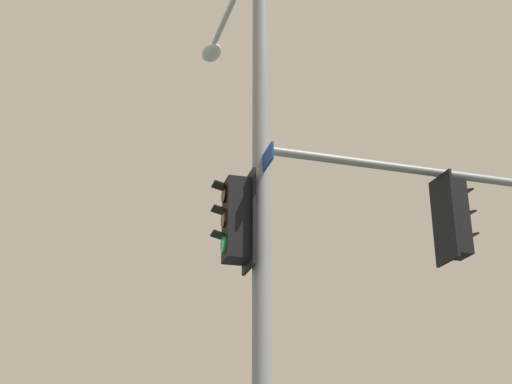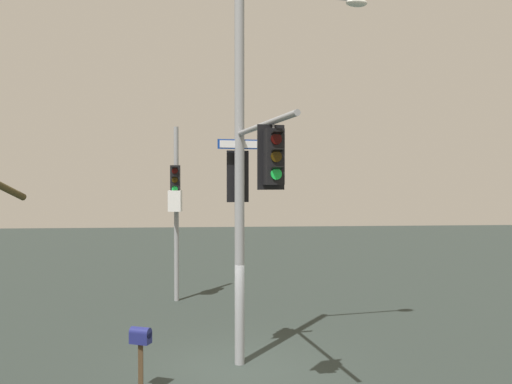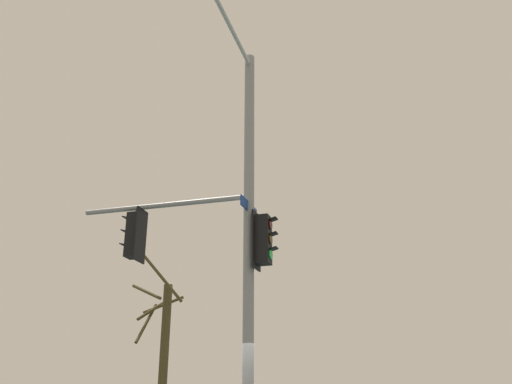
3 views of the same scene
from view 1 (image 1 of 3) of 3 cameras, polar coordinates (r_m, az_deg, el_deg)
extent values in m
cylinder|color=gray|center=(9.82, 0.42, -1.87)|extent=(0.24, 0.24, 9.60)
cylinder|color=silver|center=(13.39, -1.72, 14.32)|extent=(3.13, 0.69, 0.10)
ellipsoid|color=silver|center=(14.61, -3.39, 10.48)|extent=(0.66, 0.46, 0.20)
cylinder|color=gray|center=(10.97, 11.08, 1.77)|extent=(0.91, 4.20, 0.12)
cube|color=black|center=(11.06, 14.78, -2.03)|extent=(0.41, 0.37, 1.10)
cube|color=black|center=(10.97, 14.03, -1.93)|extent=(0.56, 0.16, 1.30)
cylinder|color=#2F0403|center=(11.27, 15.32, -0.49)|extent=(0.22, 0.08, 0.22)
cube|color=black|center=(11.35, 15.58, 0.02)|extent=(0.24, 0.20, 0.06)
cylinder|color=#352504|center=(11.15, 15.50, -2.11)|extent=(0.22, 0.08, 0.22)
cube|color=black|center=(11.23, 15.76, -1.58)|extent=(0.24, 0.20, 0.06)
cylinder|color=#19D147|center=(11.04, 15.68, -3.76)|extent=(0.22, 0.08, 0.22)
cube|color=black|center=(11.12, 15.94, -3.21)|extent=(0.24, 0.20, 0.06)
cylinder|color=gray|center=(11.29, 14.47, 0.94)|extent=(0.04, 0.04, 0.15)
cube|color=black|center=(9.70, -1.51, -2.15)|extent=(0.40, 0.35, 1.10)
cube|color=black|center=(9.74, -0.54, -2.25)|extent=(0.56, 0.13, 1.30)
cylinder|color=#2F0403|center=(9.79, -2.43, -0.20)|extent=(0.22, 0.06, 0.22)
cube|color=black|center=(9.82, -2.84, 0.50)|extent=(0.23, 0.19, 0.06)
cylinder|color=#352504|center=(9.66, -2.46, -2.06)|extent=(0.22, 0.06, 0.22)
cube|color=black|center=(9.69, -2.88, -1.35)|extent=(0.23, 0.19, 0.06)
cylinder|color=#19D147|center=(9.55, -2.50, -3.97)|extent=(0.22, 0.06, 0.22)
cube|color=black|center=(9.57, -2.92, -3.25)|extent=(0.23, 0.19, 0.06)
cube|color=navy|center=(10.09, 0.41, 1.91)|extent=(1.09, 0.20, 0.24)
cube|color=white|center=(10.10, 0.51, 1.90)|extent=(0.99, 0.16, 0.18)
camera|label=2|loc=(16.91, 51.75, -2.74)|focal=37.23mm
camera|label=3|loc=(19.69, -19.78, -20.90)|focal=37.05mm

